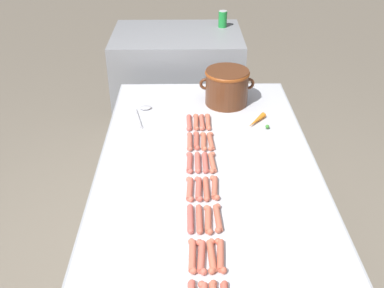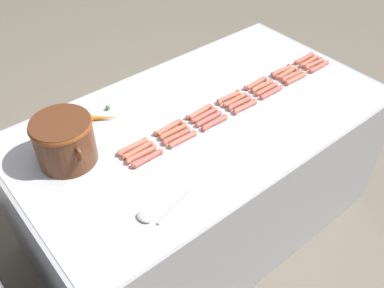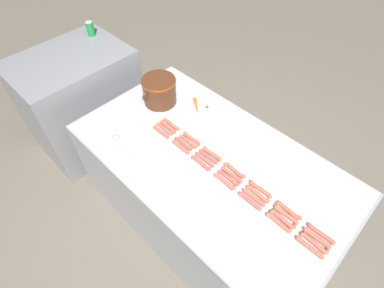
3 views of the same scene
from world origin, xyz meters
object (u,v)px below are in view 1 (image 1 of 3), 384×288
hot_dog_20 (202,122)px  serving_spoon (143,111)px  hot_dog_1 (192,256)px  hot_dog_2 (190,219)px  back_cabinet (178,94)px  hot_dog_25 (212,162)px  hot_dog_13 (196,122)px  carrot (257,121)px  hot_dog_23 (218,218)px  hot_dog_27 (208,122)px  hot_dog_4 (190,163)px  soda_can (223,19)px  hot_dog_5 (190,141)px  bean_pot (227,85)px  hot_dog_18 (205,162)px  hot_dog_16 (208,220)px  hot_dog_3 (190,189)px  hot_dog_9 (199,219)px  hot_dog_19 (204,141)px  hot_dog_12 (196,141)px  hot_dog_15 (212,256)px  hot_dog_11 (198,162)px  hot_dog_17 (206,189)px  hot_dog_26 (211,141)px  hot_dog_8 (201,257)px  hot_dog_22 (221,255)px  hot_dog_10 (199,189)px  hot_dog_6 (189,123)px

hot_dog_20 → serving_spoon: bearing=156.6°
hot_dog_1 → hot_dog_2: (-0.00, 0.20, 0.00)m
back_cabinet → hot_dog_20: back_cabinet is taller
hot_dog_25 → hot_dog_2: bearing=-105.5°
hot_dog_13 → carrot: size_ratio=1.08×
hot_dog_23 → hot_dog_27: (-0.00, 0.80, 0.00)m
hot_dog_4 → soda_can: (0.27, 1.63, 0.22)m
serving_spoon → hot_dog_1: bearing=-76.8°
hot_dog_5 → bean_pot: (0.23, 0.47, 0.11)m
hot_dog_23 → bean_pot: 1.07m
hot_dog_4 → hot_dog_18: 0.07m
hot_dog_16 → hot_dog_3: bearing=109.8°
hot_dog_5 → hot_dog_9: (0.03, -0.60, 0.00)m
hot_dog_13 → carrot: bearing=0.1°
hot_dog_2 → hot_dog_19: same height
hot_dog_12 → hot_dog_20: same height
hot_dog_15 → hot_dog_18: size_ratio=1.00×
hot_dog_3 → bean_pot: size_ratio=0.51×
hot_dog_11 → hot_dog_17: 0.21m
hot_dog_13 → hot_dog_26: 0.22m
hot_dog_4 → hot_dog_8: same height
hot_dog_3 → hot_dog_25: same height
hot_dog_22 → serving_spoon: (-0.37, 1.15, -0.01)m
hot_dog_1 → hot_dog_10: (0.03, 0.40, 0.00)m
hot_dog_22 → hot_dog_25: (0.00, 0.60, 0.00)m
hot_dog_15 → hot_dog_16: bearing=91.0°
hot_dog_10 → hot_dog_19: size_ratio=1.00×
hot_dog_9 → hot_dog_26: size_ratio=1.00×
hot_dog_13 → hot_dog_20: 0.03m
bean_pot → hot_dog_1: bearing=-100.2°
hot_dog_8 → hot_dog_6: bearing=92.0°
hot_dog_18 → bean_pot: size_ratio=0.51×
hot_dog_4 → hot_dog_5: bearing=89.2°
hot_dog_13 → carrot: carrot is taller
hot_dog_8 → hot_dog_1: bearing=172.0°
back_cabinet → hot_dog_9: 1.92m
hot_dog_22 → hot_dog_27: 1.00m
hot_dog_19 → hot_dog_20: same height
hot_dog_6 → hot_dog_11: bearing=-84.5°
hot_dog_5 → hot_dog_11: size_ratio=1.00×
hot_dog_5 → carrot: size_ratio=1.08×
hot_dog_22 → bean_pot: bean_pot is taller
hot_dog_2 → hot_dog_12: 0.61m
hot_dog_17 → hot_dog_27: bearing=86.6°
hot_dog_16 → bean_pot: 1.08m
hot_dog_19 → hot_dog_26: size_ratio=1.00×
hot_dog_15 → hot_dog_23: (0.04, 0.21, 0.00)m
hot_dog_11 → hot_dog_12: 0.20m
hot_dog_16 → hot_dog_26: same height
hot_dog_20 → hot_dog_22: bearing=-88.1°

